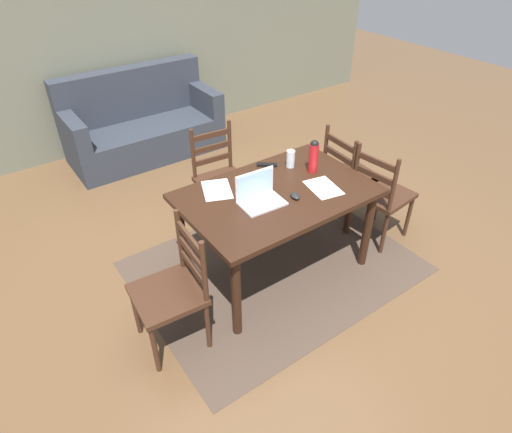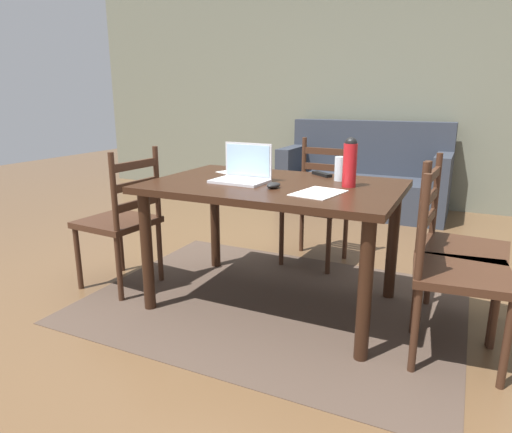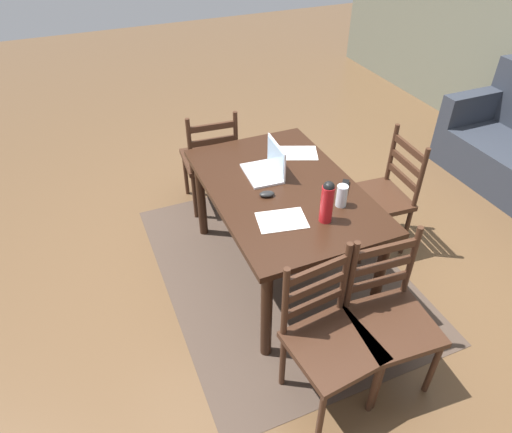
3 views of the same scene
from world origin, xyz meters
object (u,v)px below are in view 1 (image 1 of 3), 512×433
at_px(couch, 142,126).
at_px(laptop, 259,195).
at_px(tv_remote, 267,165).
at_px(chair_right_far, 349,176).
at_px(drinking_glass, 291,159).
at_px(water_bottle, 314,156).
at_px(dining_table, 277,202).
at_px(computer_mouse, 295,196).
at_px(chair_far_head, 221,179).
at_px(chair_right_near, 381,195).
at_px(chair_left_near, 173,291).

relative_size(couch, laptop, 5.41).
distance_m(couch, tv_remote, 2.32).
relative_size(chair_right_far, drinking_glass, 6.51).
bearing_deg(tv_remote, chair_right_far, -63.62).
relative_size(chair_right_far, laptop, 2.86).
bearing_deg(water_bottle, dining_table, -169.22).
relative_size(water_bottle, tv_remote, 1.64).
relative_size(chair_right_far, computer_mouse, 9.50).
bearing_deg(chair_far_head, couch, 90.82).
relative_size(dining_table, chair_far_head, 1.54).
bearing_deg(computer_mouse, couch, 105.33).
xyz_separation_m(dining_table, water_bottle, (0.43, 0.08, 0.24)).
bearing_deg(couch, tv_remote, -84.95).
height_order(chair_right_near, laptop, laptop).
height_order(chair_far_head, tv_remote, chair_far_head).
bearing_deg(tv_remote, water_bottle, -101.05).
distance_m(chair_right_far, computer_mouse, 1.07).
relative_size(chair_right_far, tv_remote, 5.59).
distance_m(dining_table, tv_remote, 0.43).
height_order(dining_table, water_bottle, water_bottle).
distance_m(drinking_glass, computer_mouse, 0.48).
distance_m(chair_left_near, laptop, 0.92).
distance_m(chair_far_head, tv_remote, 0.60).
bearing_deg(dining_table, computer_mouse, -67.43).
relative_size(laptop, drinking_glass, 2.28).
relative_size(water_bottle, computer_mouse, 2.80).
bearing_deg(couch, water_bottle, -80.03).
relative_size(chair_right_far, chair_right_near, 1.00).
relative_size(computer_mouse, tv_remote, 0.59).
height_order(chair_far_head, computer_mouse, chair_far_head).
height_order(chair_right_far, water_bottle, water_bottle).
xyz_separation_m(chair_far_head, tv_remote, (0.18, -0.48, 0.32)).
distance_m(chair_right_far, chair_far_head, 1.21).
bearing_deg(chair_right_near, couch, 110.14).
distance_m(chair_far_head, chair_left_near, 1.46).
bearing_deg(chair_right_near, dining_table, 169.10).
xyz_separation_m(water_bottle, tv_remote, (-0.25, 0.29, -0.14)).
bearing_deg(chair_right_far, chair_left_near, -169.18).
bearing_deg(chair_right_near, chair_left_near, 179.96).
bearing_deg(dining_table, chair_right_near, -10.90).
relative_size(chair_right_far, chair_left_near, 1.00).
height_order(couch, tv_remote, couch).
xyz_separation_m(chair_right_far, chair_far_head, (-1.02, 0.66, 0.00)).
xyz_separation_m(couch, drinking_glass, (0.35, -2.40, 0.49)).
relative_size(chair_far_head, laptop, 2.86).
relative_size(couch, computer_mouse, 18.00).
height_order(dining_table, chair_far_head, chair_far_head).
bearing_deg(drinking_glass, chair_right_far, -4.53).
height_order(dining_table, tv_remote, tv_remote).
relative_size(dining_table, chair_left_near, 1.54).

